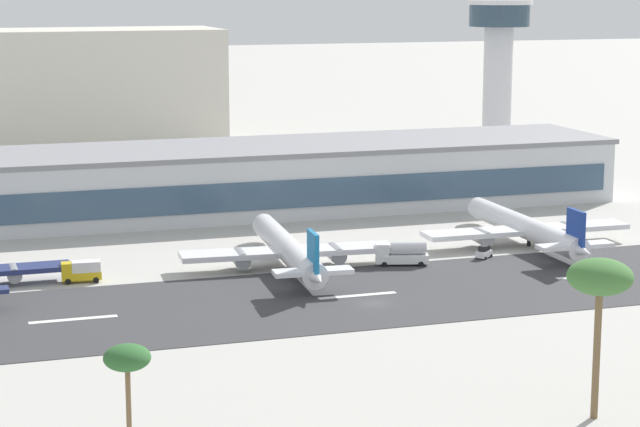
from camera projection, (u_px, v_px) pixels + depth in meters
The scene contains 15 objects.
ground_plane at pixel (374, 304), 174.29m from camera, with size 1400.00×1400.00×0.00m, color #B2AFA8.
runway_strip at pixel (362, 295), 178.83m from camera, with size 800.00×34.81×0.08m, color #38383A.
runway_centreline_dash_3 at pixel (73, 319), 165.98m from camera, with size 12.00×1.20×0.01m, color white.
runway_centreline_dash_4 at pixel (357, 295), 178.60m from camera, with size 12.00×1.20×0.01m, color white.
runway_centreline_dash_5 at pixel (591, 276), 190.50m from camera, with size 12.00×1.20×0.01m, color white.
terminal_building at pixel (201, 180), 241.55m from camera, with size 171.20×30.03×13.13m.
control_tower at pixel (498, 57), 309.63m from camera, with size 16.57×16.57×40.80m.
distant_hotel_block at pixel (20, 93), 321.98m from camera, with size 105.96×30.92×32.87m, color beige.
airliner_blue_tail_gate_1 at pixel (289, 251), 194.64m from camera, with size 35.14×45.22×9.44m.
airliner_navy_tail_gate_2 at pixel (529, 229), 211.87m from camera, with size 37.85×44.63×9.31m.
service_baggage_tug_0 at pixel (484, 252), 202.53m from camera, with size 3.50×3.25×2.20m.
service_box_truck_1 at pixel (81, 271), 186.54m from camera, with size 6.18×3.09×3.25m.
service_fuel_truck_2 at pixel (402, 253), 197.46m from camera, with size 8.89×4.84×3.95m.
palm_tree_0 at pixel (600, 280), 125.97m from camera, with size 6.89×6.89×17.27m.
palm_tree_2 at pixel (127, 360), 115.57m from camera, with size 4.57×4.57×11.55m.
Camera 1 is at (-59.90, -157.95, 45.46)m, focal length 68.37 mm.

